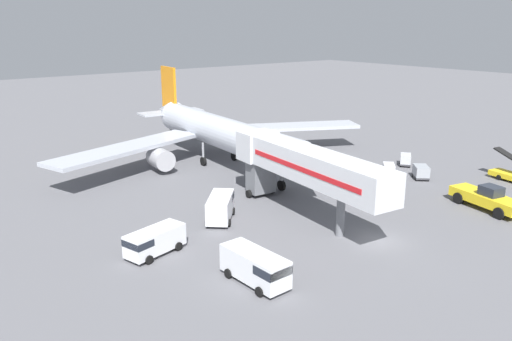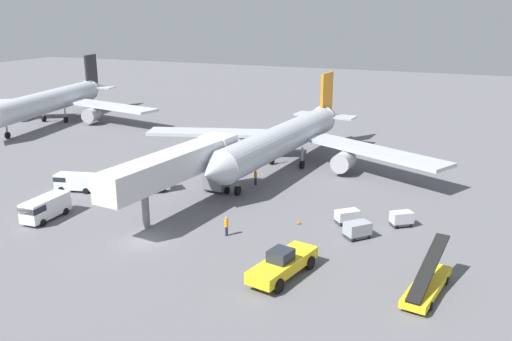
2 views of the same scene
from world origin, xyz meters
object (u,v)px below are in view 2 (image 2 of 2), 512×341
at_px(pushback_tug, 283,264).
at_px(baggage_cart_near_center, 402,218).
at_px(baggage_cart_mid_left, 357,229).
at_px(safety_cone_alpha, 299,222).
at_px(ground_crew_worker_midground, 256,177).
at_px(belt_loader_truck, 427,284).
at_px(service_van_outer_right, 76,181).
at_px(jet_bridge, 180,165).
at_px(airplane_background, 52,101).
at_px(airplane_at_gate, 286,138).
at_px(service_van_rear_right, 149,181).
at_px(ground_crew_worker_foreground, 226,226).
at_px(service_van_outer_left, 45,207).
at_px(baggage_cart_far_center, 347,216).

relative_size(pushback_tug, baggage_cart_near_center, 3.17).
bearing_deg(baggage_cart_mid_left, safety_cone_alpha, 169.76).
xyz_separation_m(baggage_cart_mid_left, ground_crew_worker_midground, (-14.66, 10.70, 0.14)).
relative_size(belt_loader_truck, ground_crew_worker_midground, 4.06).
height_order(service_van_outer_right, baggage_cart_mid_left, service_van_outer_right).
height_order(belt_loader_truck, safety_cone_alpha, belt_loader_truck).
distance_m(jet_bridge, airplane_background, 54.12).
distance_m(belt_loader_truck, airplane_background, 80.22).
xyz_separation_m(airplane_at_gate, pushback_tug, (10.41, -29.10, -2.81)).
bearing_deg(airplane_at_gate, ground_crew_worker_midground, -94.07).
relative_size(service_van_rear_right, airplane_background, 0.12).
bearing_deg(baggage_cart_near_center, baggage_cart_mid_left, -126.13).
height_order(ground_crew_worker_foreground, safety_cone_alpha, ground_crew_worker_foreground).
bearing_deg(jet_bridge, service_van_rear_right, 150.99).
distance_m(service_van_rear_right, airplane_background, 47.01).
bearing_deg(airplane_background, safety_cone_alpha, -26.98).
bearing_deg(service_van_rear_right, baggage_cart_near_center, 1.80).
height_order(pushback_tug, service_van_outer_left, pushback_tug).
relative_size(service_van_outer_right, ground_crew_worker_midground, 2.75).
bearing_deg(service_van_rear_right, baggage_cart_far_center, -1.12).
bearing_deg(safety_cone_alpha, baggage_cart_mid_left, -10.24).
bearing_deg(baggage_cart_mid_left, jet_bridge, 179.74).
xyz_separation_m(pushback_tug, ground_crew_worker_midground, (-11.03, 20.43, -0.11)).
distance_m(belt_loader_truck, safety_cone_alpha, 15.87).
bearing_deg(safety_cone_alpha, ground_crew_worker_midground, 132.04).
height_order(ground_crew_worker_foreground, airplane_background, airplane_background).
relative_size(ground_crew_worker_midground, safety_cone_alpha, 3.68).
relative_size(belt_loader_truck, ground_crew_worker_foreground, 4.02).
height_order(jet_bridge, service_van_outer_left, jet_bridge).
xyz_separation_m(service_van_outer_right, baggage_cart_mid_left, (32.86, -0.74, -0.30)).
bearing_deg(airplane_at_gate, baggage_cart_mid_left, -54.08).
bearing_deg(ground_crew_worker_midground, ground_crew_worker_foreground, -76.92).
height_order(jet_bridge, pushback_tug, jet_bridge).
bearing_deg(service_van_outer_left, baggage_cart_near_center, 20.16).
height_order(pushback_tug, safety_cone_alpha, pushback_tug).
relative_size(baggage_cart_far_center, safety_cone_alpha, 4.95).
xyz_separation_m(jet_bridge, ground_crew_worker_midground, (3.84, 10.62, -3.82)).
bearing_deg(baggage_cart_near_center, airplane_background, 158.81).
xyz_separation_m(belt_loader_truck, ground_crew_worker_midground, (-21.68, 18.71, 0.20)).
bearing_deg(ground_crew_worker_foreground, service_van_outer_right, 167.18).
bearing_deg(service_van_outer_right, service_van_rear_right, 19.45).
bearing_deg(baggage_cart_mid_left, airplane_background, 154.45).
height_order(service_van_outer_right, airplane_background, airplane_background).
height_order(airplane_at_gate, baggage_cart_mid_left, airplane_at_gate).
relative_size(jet_bridge, baggage_cart_near_center, 8.30).
bearing_deg(jet_bridge, belt_loader_truck, -17.59).
bearing_deg(jet_bridge, pushback_tug, -33.41).
relative_size(airplane_at_gate, service_van_rear_right, 9.04).
height_order(service_van_rear_right, ground_crew_worker_midground, service_van_rear_right).
distance_m(belt_loader_truck, service_van_outer_right, 40.83).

